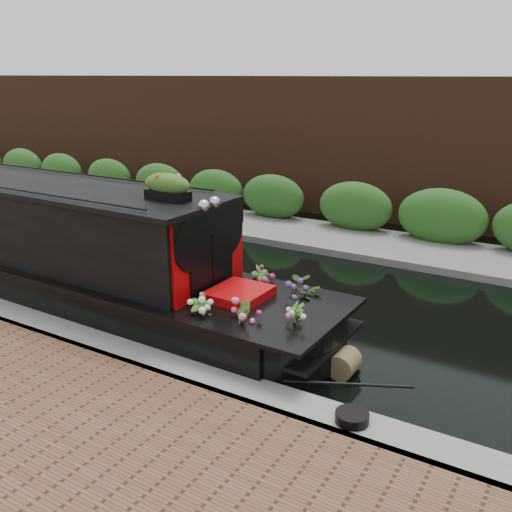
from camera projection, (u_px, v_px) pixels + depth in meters
The scene contains 8 objects.
ground at pixel (249, 294), 11.02m from camera, with size 80.00×80.00×0.00m, color black.
near_bank_coping at pixel (130, 365), 8.33m from camera, with size 40.00×0.60×0.50m, color gray.
far_bank_path at pixel (336, 242), 14.45m from camera, with size 40.00×2.40×0.34m, color slate.
far_hedge at pixel (349, 234), 15.18m from camera, with size 40.00×1.10×2.80m, color #26551C.
far_brick_wall at pixel (376, 217), 16.89m from camera, with size 40.00×1.00×8.00m, color #4B2919.
narrowboat at pixel (36, 250), 10.95m from camera, with size 12.07×2.28×2.83m.
rope_fender at pixel (344, 363), 7.99m from camera, with size 0.37×0.37×0.42m, color brown.
coiled_mooring_rope at pixel (352, 417), 6.53m from camera, with size 0.39×0.39×0.12m, color black.
Camera 1 is at (5.43, -8.72, 4.07)m, focal length 40.00 mm.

